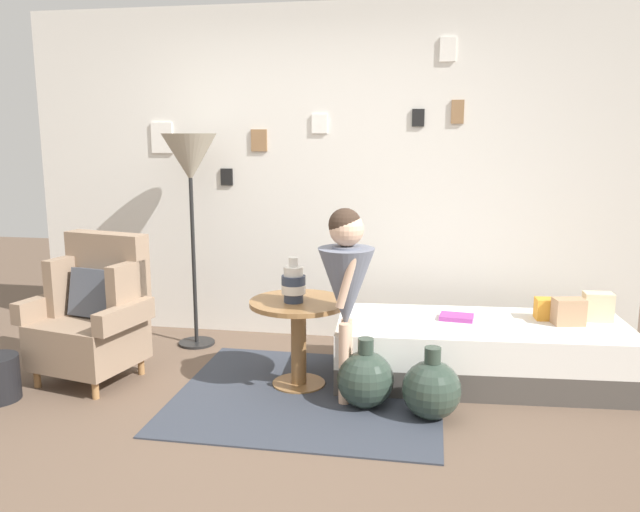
{
  "coord_description": "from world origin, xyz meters",
  "views": [
    {
      "loc": [
        0.86,
        -3.05,
        1.63
      ],
      "look_at": [
        0.15,
        0.95,
        0.85
      ],
      "focal_mm": 35.93,
      "sensor_mm": 36.0,
      "label": 1
    }
  ],
  "objects_px": {
    "armchair": "(94,315)",
    "demijohn_near": "(365,379)",
    "demijohn_far": "(432,389)",
    "floor_lamp": "(190,164)",
    "person_child": "(346,279)",
    "side_table": "(298,324)",
    "daybed": "(480,351)",
    "vase_striped": "(293,284)",
    "book_on_daybed": "(457,317)"
  },
  "relations": [
    {
      "from": "armchair",
      "to": "demijohn_near",
      "type": "relative_size",
      "value": 2.26
    },
    {
      "from": "demijohn_near",
      "to": "demijohn_far",
      "type": "distance_m",
      "value": 0.4
    },
    {
      "from": "floor_lamp",
      "to": "person_child",
      "type": "height_order",
      "value": "floor_lamp"
    },
    {
      "from": "person_child",
      "to": "side_table",
      "type": "bearing_deg",
      "value": 149.67
    },
    {
      "from": "daybed",
      "to": "demijohn_near",
      "type": "bearing_deg",
      "value": -141.55
    },
    {
      "from": "armchair",
      "to": "vase_striped",
      "type": "xyz_separation_m",
      "value": [
        1.35,
        0.06,
        0.26
      ]
    },
    {
      "from": "side_table",
      "to": "book_on_daybed",
      "type": "distance_m",
      "value": 1.07
    },
    {
      "from": "side_table",
      "to": "floor_lamp",
      "type": "bearing_deg",
      "value": 144.96
    },
    {
      "from": "demijohn_near",
      "to": "vase_striped",
      "type": "bearing_deg",
      "value": 156.15
    },
    {
      "from": "demijohn_far",
      "to": "daybed",
      "type": "bearing_deg",
      "value": 64.14
    },
    {
      "from": "demijohn_far",
      "to": "book_on_daybed",
      "type": "bearing_deg",
      "value": 77.59
    },
    {
      "from": "armchair",
      "to": "side_table",
      "type": "height_order",
      "value": "armchair"
    },
    {
      "from": "side_table",
      "to": "vase_striped",
      "type": "distance_m",
      "value": 0.28
    },
    {
      "from": "armchair",
      "to": "vase_striped",
      "type": "distance_m",
      "value": 1.38
    },
    {
      "from": "side_table",
      "to": "demijohn_far",
      "type": "height_order",
      "value": "side_table"
    },
    {
      "from": "vase_striped",
      "to": "demijohn_near",
      "type": "bearing_deg",
      "value": -23.85
    },
    {
      "from": "vase_striped",
      "to": "book_on_daybed",
      "type": "relative_size",
      "value": 1.31
    },
    {
      "from": "armchair",
      "to": "book_on_daybed",
      "type": "distance_m",
      "value": 2.43
    },
    {
      "from": "book_on_daybed",
      "to": "demijohn_near",
      "type": "height_order",
      "value": "same"
    },
    {
      "from": "daybed",
      "to": "person_child",
      "type": "xyz_separation_m",
      "value": [
        -0.84,
        -0.51,
        0.58
      ]
    },
    {
      "from": "daybed",
      "to": "demijohn_far",
      "type": "distance_m",
      "value": 0.73
    },
    {
      "from": "vase_striped",
      "to": "demijohn_far",
      "type": "bearing_deg",
      "value": -19.07
    },
    {
      "from": "vase_striped",
      "to": "book_on_daybed",
      "type": "xyz_separation_m",
      "value": [
        1.03,
        0.39,
        -0.28
      ]
    },
    {
      "from": "demijohn_far",
      "to": "side_table",
      "type": "bearing_deg",
      "value": 158.15
    },
    {
      "from": "vase_striped",
      "to": "floor_lamp",
      "type": "relative_size",
      "value": 0.18
    },
    {
      "from": "floor_lamp",
      "to": "book_on_daybed",
      "type": "height_order",
      "value": "floor_lamp"
    },
    {
      "from": "armchair",
      "to": "daybed",
      "type": "distance_m",
      "value": 2.59
    },
    {
      "from": "vase_striped",
      "to": "floor_lamp",
      "type": "bearing_deg",
      "value": 142.77
    },
    {
      "from": "daybed",
      "to": "demijohn_far",
      "type": "bearing_deg",
      "value": -115.86
    },
    {
      "from": "armchair",
      "to": "side_table",
      "type": "distance_m",
      "value": 1.38
    },
    {
      "from": "daybed",
      "to": "side_table",
      "type": "height_order",
      "value": "side_table"
    },
    {
      "from": "armchair",
      "to": "demijohn_near",
      "type": "bearing_deg",
      "value": -4.9
    },
    {
      "from": "armchair",
      "to": "daybed",
      "type": "xyz_separation_m",
      "value": [
        2.55,
        0.41,
        -0.24
      ]
    },
    {
      "from": "floor_lamp",
      "to": "daybed",
      "type": "bearing_deg",
      "value": -9.74
    },
    {
      "from": "armchair",
      "to": "daybed",
      "type": "bearing_deg",
      "value": 9.05
    },
    {
      "from": "vase_striped",
      "to": "side_table",
      "type": "bearing_deg",
      "value": 60.73
    },
    {
      "from": "side_table",
      "to": "person_child",
      "type": "distance_m",
      "value": 0.53
    },
    {
      "from": "book_on_daybed",
      "to": "demijohn_far",
      "type": "distance_m",
      "value": 0.75
    },
    {
      "from": "side_table",
      "to": "demijohn_near",
      "type": "xyz_separation_m",
      "value": [
        0.46,
        -0.26,
        -0.24
      ]
    },
    {
      "from": "side_table",
      "to": "demijohn_near",
      "type": "height_order",
      "value": "side_table"
    },
    {
      "from": "person_child",
      "to": "book_on_daybed",
      "type": "height_order",
      "value": "person_child"
    },
    {
      "from": "vase_striped",
      "to": "floor_lamp",
      "type": "distance_m",
      "value": 1.38
    },
    {
      "from": "demijohn_far",
      "to": "armchair",
      "type": "bearing_deg",
      "value": 173.69
    },
    {
      "from": "daybed",
      "to": "demijohn_near",
      "type": "relative_size",
      "value": 4.53
    },
    {
      "from": "armchair",
      "to": "floor_lamp",
      "type": "relative_size",
      "value": 0.6
    },
    {
      "from": "person_child",
      "to": "book_on_daybed",
      "type": "bearing_deg",
      "value": 39.04
    },
    {
      "from": "book_on_daybed",
      "to": "demijohn_near",
      "type": "bearing_deg",
      "value": -131.98
    },
    {
      "from": "demijohn_near",
      "to": "demijohn_far",
      "type": "xyz_separation_m",
      "value": [
        0.39,
        -0.09,
        -0.0
      ]
    },
    {
      "from": "armchair",
      "to": "side_table",
      "type": "bearing_deg",
      "value": 4.03
    },
    {
      "from": "book_on_daybed",
      "to": "daybed",
      "type": "bearing_deg",
      "value": -15.03
    }
  ]
}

